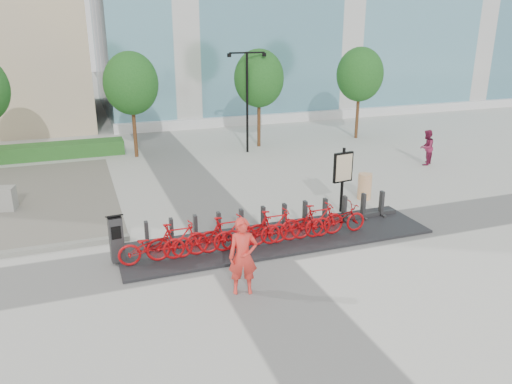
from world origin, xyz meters
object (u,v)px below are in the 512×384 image
object	(u,v)px
bike_0	(152,246)
worker_red	(243,256)
kiosk	(116,238)
construction_barrel	(365,186)
pedestrian	(426,147)
map_sign	(343,170)

from	to	relation	value
bike_0	worker_red	world-z (taller)	worker_red
kiosk	construction_barrel	size ratio (longest dim) A/B	1.43
bike_0	pedestrian	distance (m)	14.88
map_sign	pedestrian	bearing A→B (deg)	23.47
bike_0	pedestrian	world-z (taller)	pedestrian
kiosk	construction_barrel	xyz separation A→B (m)	(9.26, 2.31, -0.26)
worker_red	pedestrian	size ratio (longest dim) A/B	1.18
worker_red	pedestrian	distance (m)	14.34
construction_barrel	map_sign	distance (m)	2.03
worker_red	bike_0	bearing A→B (deg)	144.21
construction_barrel	bike_0	bearing A→B (deg)	-162.06
pedestrian	bike_0	bearing A→B (deg)	-12.77
bike_0	kiosk	xyz separation A→B (m)	(-0.88, 0.41, 0.20)
kiosk	worker_red	size ratio (longest dim) A/B	0.73
construction_barrel	pedestrian	bearing A→B (deg)	31.26
bike_0	map_sign	xyz separation A→B (m)	(6.88, 1.81, 0.97)
pedestrian	map_sign	size ratio (longest dim) A/B	0.72
kiosk	pedestrian	xyz separation A→B (m)	(14.53, 5.51, 0.07)
worker_red	map_sign	world-z (taller)	map_sign
bike_0	construction_barrel	xyz separation A→B (m)	(8.38, 2.71, -0.07)
pedestrian	worker_red	bearing A→B (deg)	-1.40
kiosk	pedestrian	size ratio (longest dim) A/B	0.86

